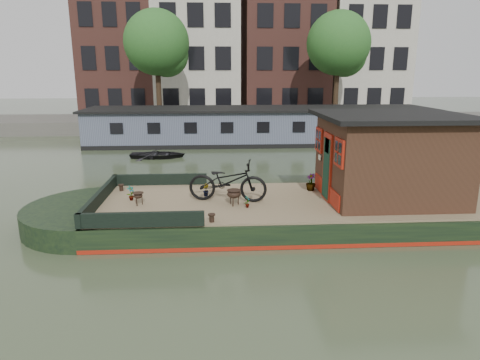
{
  "coord_description": "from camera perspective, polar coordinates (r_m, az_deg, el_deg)",
  "views": [
    {
      "loc": [
        -2.76,
        -11.53,
        4.2
      ],
      "look_at": [
        -2.0,
        0.5,
        1.13
      ],
      "focal_mm": 32.0,
      "sensor_mm": 36.0,
      "label": 1
    }
  ],
  "objects": [
    {
      "name": "cabin",
      "position": [
        12.76,
        19.31,
        2.99
      ],
      "size": [
        4.0,
        3.5,
        2.42
      ],
      "color": "black",
      "rests_on": "houseboat_deck"
    },
    {
      "name": "tree_right",
      "position": [
        31.92,
        13.2,
        16.96
      ],
      "size": [
        4.4,
        4.4,
        7.4
      ],
      "color": "#332316",
      "rests_on": "quay"
    },
    {
      "name": "far_houseboat",
      "position": [
        25.88,
        2.58,
        7.1
      ],
      "size": [
        20.4,
        4.4,
        2.11
      ],
      "color": "#51586C",
      "rests_on": "ground"
    },
    {
      "name": "houseboat_hull",
      "position": [
        12.26,
        3.29,
        -4.41
      ],
      "size": [
        14.01,
        4.02,
        0.6
      ],
      "color": "black",
      "rests_on": "ground"
    },
    {
      "name": "bow_bulwark",
      "position": [
        12.23,
        -14.33,
        -2.18
      ],
      "size": [
        3.0,
        4.0,
        0.35
      ],
      "color": "black",
      "rests_on": "houseboat_deck"
    },
    {
      "name": "brazier_rear",
      "position": [
        12.0,
        -13.42,
        -2.44
      ],
      "size": [
        0.34,
        0.34,
        0.35
      ],
      "primitive_type": null,
      "rotation": [
        0.0,
        0.0,
        0.03
      ],
      "color": "black",
      "rests_on": "houseboat_deck"
    },
    {
      "name": "brazier_front",
      "position": [
        11.65,
        -0.8,
        -2.35
      ],
      "size": [
        0.53,
        0.53,
        0.43
      ],
      "primitive_type": null,
      "rotation": [
        0.0,
        0.0,
        -0.41
      ],
      "color": "black",
      "rests_on": "houseboat_deck"
    },
    {
      "name": "potted_plant_b",
      "position": [
        12.54,
        -4.6,
        -1.34
      ],
      "size": [
        0.21,
        0.24,
        0.36
      ],
      "primitive_type": "imported",
      "rotation": [
        0.0,
        0.0,
        1.85
      ],
      "color": "maroon",
      "rests_on": "houseboat_deck"
    },
    {
      "name": "bollard_stbd",
      "position": [
        10.42,
        -3.79,
        -5.07
      ],
      "size": [
        0.18,
        0.18,
        0.2
      ],
      "primitive_type": "cylinder",
      "color": "black",
      "rests_on": "houseboat_deck"
    },
    {
      "name": "potted_plant_a",
      "position": [
        12.45,
        -14.35,
        -1.71
      ],
      "size": [
        0.26,
        0.27,
        0.43
      ],
      "primitive_type": "imported",
      "rotation": [
        0.0,
        0.0,
        0.88
      ],
      "color": "#A1652E",
      "rests_on": "houseboat_deck"
    },
    {
      "name": "ground",
      "position": [
        12.58,
        9.34,
        -5.42
      ],
      "size": [
        120.0,
        120.0,
        0.0
      ],
      "primitive_type": "plane",
      "color": "#333E28",
      "rests_on": "ground"
    },
    {
      "name": "townhouse_row",
      "position": [
        39.31,
        0.73,
        19.67
      ],
      "size": [
        27.25,
        8.0,
        16.5
      ],
      "color": "brown",
      "rests_on": "ground"
    },
    {
      "name": "bollard_port",
      "position": [
        13.56,
        -15.56,
        -0.98
      ],
      "size": [
        0.18,
        0.18,
        0.2
      ],
      "primitive_type": "cylinder",
      "color": "black",
      "rests_on": "houseboat_deck"
    },
    {
      "name": "potted_plant_d",
      "position": [
        13.25,
        9.43,
        -0.27
      ],
      "size": [
        0.41,
        0.41,
        0.53
      ],
      "primitive_type": "imported",
      "rotation": [
        0.0,
        0.0,
        5.31
      ],
      "color": "brown",
      "rests_on": "houseboat_deck"
    },
    {
      "name": "quay",
      "position": [
        32.37,
        1.34,
        7.62
      ],
      "size": [
        60.0,
        6.0,
        0.9
      ],
      "primitive_type": "cube",
      "color": "#47443F",
      "rests_on": "ground"
    },
    {
      "name": "houseboat_deck",
      "position": [
        12.38,
        9.46,
        -2.69
      ],
      "size": [
        11.8,
        3.8,
        0.05
      ],
      "primitive_type": "cube",
      "color": "#7D654D",
      "rests_on": "houseboat_hull"
    },
    {
      "name": "potted_plant_e",
      "position": [
        11.45,
        0.99,
        -2.88
      ],
      "size": [
        0.17,
        0.21,
        0.34
      ],
      "primitive_type": "imported",
      "rotation": [
        0.0,
        0.0,
        1.23
      ],
      "color": "brown",
      "rests_on": "houseboat_deck"
    },
    {
      "name": "bicycle",
      "position": [
        11.93,
        -1.66,
        -0.15
      ],
      "size": [
        2.3,
        1.15,
        1.15
      ],
      "primitive_type": "imported",
      "rotation": [
        0.0,
        0.0,
        1.39
      ],
      "color": "black",
      "rests_on": "houseboat_deck"
    },
    {
      "name": "tree_left",
      "position": [
        30.86,
        -10.76,
        17.19
      ],
      "size": [
        4.4,
        4.4,
        7.4
      ],
      "color": "#332316",
      "rests_on": "quay"
    },
    {
      "name": "dinghy",
      "position": [
        21.84,
        -10.88,
        3.69
      ],
      "size": [
        2.81,
        2.07,
        0.57
      ],
      "primitive_type": "imported",
      "rotation": [
        0.0,
        0.0,
        1.53
      ],
      "color": "black",
      "rests_on": "ground"
    }
  ]
}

